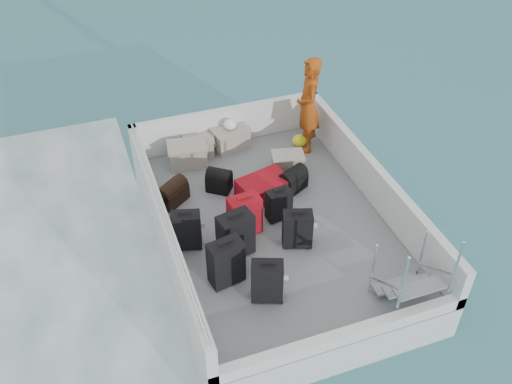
% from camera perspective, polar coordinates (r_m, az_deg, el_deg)
% --- Properties ---
extents(ground, '(160.00, 160.00, 0.00)m').
position_cam_1_polar(ground, '(9.50, 1.71, -5.71)').
color(ground, '#1C5464').
rests_on(ground, ground).
extents(ferry_hull, '(3.60, 5.00, 0.60)m').
position_cam_1_polar(ferry_hull, '(9.29, 1.74, -4.40)').
color(ferry_hull, silver).
rests_on(ferry_hull, ground).
extents(deck, '(3.30, 4.70, 0.02)m').
position_cam_1_polar(deck, '(9.08, 1.78, -2.99)').
color(deck, slate).
rests_on(deck, ferry_hull).
extents(deck_fittings, '(3.60, 5.00, 0.90)m').
position_cam_1_polar(deck_fittings, '(8.72, 4.72, -1.94)').
color(deck_fittings, silver).
rests_on(deck_fittings, deck).
extents(suitcase_0, '(0.52, 0.36, 0.74)m').
position_cam_1_polar(suitcase_0, '(7.92, -3.01, -7.11)').
color(suitcase_0, black).
rests_on(suitcase_0, deck).
extents(suitcase_1, '(0.47, 0.35, 0.64)m').
position_cam_1_polar(suitcase_1, '(8.51, -6.96, -3.84)').
color(suitcase_1, black).
rests_on(suitcase_1, deck).
extents(suitcase_3, '(0.49, 0.39, 0.66)m').
position_cam_1_polar(suitcase_3, '(7.74, 1.12, -8.96)').
color(suitcase_3, black).
rests_on(suitcase_3, deck).
extents(suitcase_4, '(0.56, 0.40, 0.74)m').
position_cam_1_polar(suitcase_4, '(8.30, -2.05, -4.37)').
color(suitcase_4, black).
rests_on(suitcase_4, deck).
extents(suitcase_5, '(0.51, 0.33, 0.67)m').
position_cam_1_polar(suitcase_5, '(8.67, -1.15, -2.38)').
color(suitcase_5, maroon).
rests_on(suitcase_5, deck).
extents(suitcase_6, '(0.50, 0.38, 0.61)m').
position_cam_1_polar(suitcase_6, '(8.51, 4.16, -3.76)').
color(suitcase_6, black).
rests_on(suitcase_6, deck).
extents(suitcase_7, '(0.41, 0.27, 0.55)m').
position_cam_1_polar(suitcase_7, '(8.96, 2.29, -1.30)').
color(suitcase_7, black).
rests_on(suitcase_7, deck).
extents(suitcase_8, '(0.93, 0.73, 0.33)m').
position_cam_1_polar(suitcase_8, '(9.46, 0.78, 0.45)').
color(suitcase_8, maroon).
rests_on(suitcase_8, deck).
extents(duffel_0, '(0.59, 0.54, 0.32)m').
position_cam_1_polar(duffel_0, '(9.43, -8.31, -0.23)').
color(duffel_0, black).
rests_on(duffel_0, deck).
extents(duffel_1, '(0.50, 0.48, 0.32)m').
position_cam_1_polar(duffel_1, '(9.61, -3.70, 1.01)').
color(duffel_1, black).
rests_on(duffel_1, deck).
extents(duffel_2, '(0.55, 0.48, 0.32)m').
position_cam_1_polar(duffel_2, '(9.62, 3.72, 1.06)').
color(duffel_2, black).
rests_on(duffel_2, deck).
extents(crate_0, '(0.71, 0.54, 0.39)m').
position_cam_1_polar(crate_0, '(10.21, -6.84, 3.66)').
color(crate_0, '#9C9388').
rests_on(crate_0, deck).
extents(crate_1, '(0.61, 0.49, 0.33)m').
position_cam_1_polar(crate_1, '(10.48, -5.73, 4.59)').
color(crate_1, '#9C9388').
rests_on(crate_1, deck).
extents(crate_2, '(0.70, 0.54, 0.38)m').
position_cam_1_polar(crate_2, '(10.60, -2.57, 5.36)').
color(crate_2, '#9C9388').
rests_on(crate_2, deck).
extents(crate_3, '(0.59, 0.47, 0.31)m').
position_cam_1_polar(crate_3, '(10.03, 3.19, 2.89)').
color(crate_3, '#9C9388').
rests_on(crate_3, deck).
extents(yellow_bag, '(0.28, 0.26, 0.22)m').
position_cam_1_polar(yellow_bag, '(10.71, 4.39, 5.17)').
color(yellow_bag, yellow).
rests_on(yellow_bag, deck).
extents(white_bag, '(0.24, 0.24, 0.18)m').
position_cam_1_polar(white_bag, '(10.44, -2.62, 6.63)').
color(white_bag, white).
rests_on(white_bag, crate_2).
extents(passenger, '(0.58, 0.75, 1.80)m').
position_cam_1_polar(passenger, '(10.23, 5.24, 8.60)').
color(passenger, '#D55614').
rests_on(passenger, deck).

